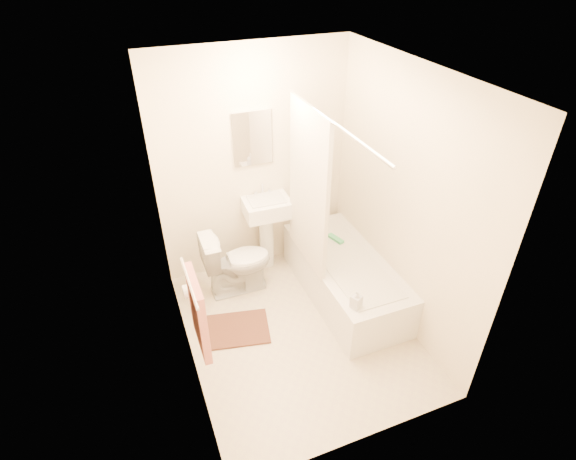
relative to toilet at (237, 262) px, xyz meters
name	(u,v)px	position (x,y,z in m)	size (l,w,h in m)	color
floor	(298,330)	(0.35, -0.79, -0.35)	(2.40, 2.40, 0.00)	beige
ceiling	(302,74)	(0.35, -0.79, 2.05)	(2.40, 2.40, 0.00)	white
wall_back	(254,165)	(0.35, 0.41, 0.85)	(2.00, 0.02, 2.40)	beige
wall_left	(175,253)	(-0.65, -0.79, 0.85)	(0.02, 2.40, 2.40)	beige
wall_right	(404,203)	(1.35, -0.79, 0.85)	(0.02, 2.40, 2.40)	beige
mirror	(253,138)	(0.35, 0.39, 1.15)	(0.40, 0.03, 0.55)	white
curtain_rod	(333,122)	(0.65, -0.69, 1.65)	(0.03, 0.03, 1.70)	silver
shower_curtain	(308,189)	(0.65, -0.29, 0.87)	(0.04, 0.80, 1.55)	silver
towel_bar	(189,282)	(-0.61, -1.04, 0.75)	(0.02, 0.02, 0.60)	silver
towel	(198,313)	(-0.58, -1.04, 0.43)	(0.06, 0.45, 0.66)	#CC7266
toilet_paper	(190,291)	(-0.58, -0.67, 0.35)	(0.12, 0.12, 0.11)	white
toilet	(237,262)	(0.00, 0.00, 0.00)	(0.40, 0.71, 0.70)	white
sink	(267,230)	(0.42, 0.27, 0.12)	(0.48, 0.39, 0.94)	white
bathtub	(344,277)	(0.99, -0.49, -0.12)	(0.71, 1.63, 0.46)	silver
bath_mat	(237,329)	(-0.19, -0.58, -0.34)	(0.60, 0.45, 0.02)	#492119
soap_bottle	(356,299)	(0.75, -1.13, 0.20)	(0.08, 0.08, 0.18)	white
scrub_brush	(336,239)	(1.04, -0.16, 0.13)	(0.06, 0.20, 0.04)	#42B36A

